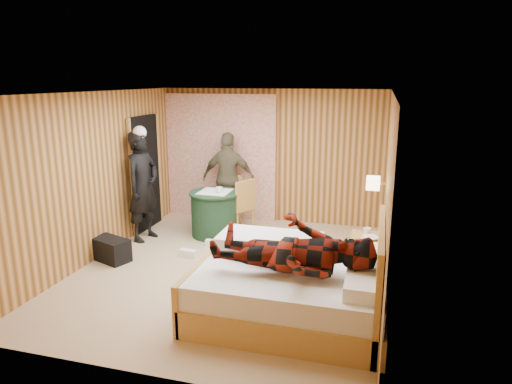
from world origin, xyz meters
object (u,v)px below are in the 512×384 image
(bed, at_px, (293,287))
(nightstand, at_px, (365,256))
(round_table, at_px, (215,213))
(chair_far, at_px, (229,196))
(chair_near, at_px, (241,203))
(duffel_bag, at_px, (111,249))
(man_on_bed, at_px, (293,238))
(wall_lamp, at_px, (373,183))
(man_at_table, at_px, (229,178))
(woman_standing, at_px, (143,186))

(bed, distance_m, nightstand, 1.48)
(round_table, bearing_deg, chair_far, 88.06)
(chair_near, bearing_deg, duffel_bag, -12.51)
(nightstand, height_order, chair_far, chair_far)
(bed, bearing_deg, duffel_bag, 164.03)
(bed, distance_m, duffel_bag, 3.09)
(duffel_bag, relative_size, man_on_bed, 0.34)
(nightstand, distance_m, duffel_bag, 3.76)
(bed, height_order, chair_near, bed)
(wall_lamp, xyz_separation_m, man_on_bed, (-0.77, -1.69, -0.28))
(chair_far, bearing_deg, wall_lamp, -14.60)
(man_at_table, bearing_deg, chair_far, 116.08)
(nightstand, height_order, man_at_table, man_at_table)
(round_table, relative_size, man_on_bed, 0.50)
(woman_standing, bearing_deg, wall_lamp, -85.02)
(bed, xyz_separation_m, chair_near, (-1.41, 2.52, 0.24))
(woman_standing, bearing_deg, chair_near, -55.12)
(round_table, bearing_deg, chair_near, 21.03)
(wall_lamp, distance_m, man_on_bed, 1.88)
(round_table, relative_size, man_at_table, 0.52)
(wall_lamp, distance_m, nightstand, 1.02)
(bed, bearing_deg, wall_lamp, 61.08)
(wall_lamp, distance_m, chair_far, 3.16)
(wall_lamp, distance_m, round_table, 2.94)
(bed, relative_size, chair_near, 2.18)
(round_table, distance_m, man_at_table, 0.88)
(bed, height_order, nightstand, bed)
(wall_lamp, bearing_deg, nightstand, -102.73)
(bed, relative_size, chair_far, 2.33)
(round_table, bearing_deg, man_on_bed, -54.11)
(chair_near, xyz_separation_m, man_on_bed, (1.44, -2.75, 0.44))
(round_table, height_order, chair_near, chair_near)
(chair_far, relative_size, chair_near, 0.94)
(duffel_bag, height_order, woman_standing, woman_standing)
(chair_near, bearing_deg, chair_far, -112.57)
(woman_standing, relative_size, man_at_table, 1.08)
(chair_near, bearing_deg, wall_lamp, 94.80)
(chair_near, bearing_deg, bed, 59.71)
(chair_far, height_order, man_on_bed, man_on_bed)
(round_table, bearing_deg, duffel_bag, -126.82)
(nightstand, bearing_deg, round_table, 157.25)
(nightstand, bearing_deg, chair_far, 145.22)
(round_table, distance_m, duffel_bag, 1.90)
(round_table, bearing_deg, woman_standing, -155.03)
(bed, relative_size, man_at_table, 1.25)
(bed, xyz_separation_m, chair_far, (-1.82, 3.06, 0.20))
(chair_far, height_order, man_at_table, man_at_table)
(man_at_table, bearing_deg, bed, 119.43)
(bed, distance_m, chair_far, 3.56)
(round_table, height_order, duffel_bag, round_table)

